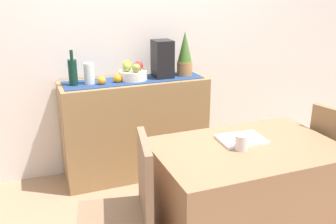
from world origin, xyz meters
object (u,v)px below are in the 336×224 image
at_px(wine_bottle, 73,72).
at_px(ceramic_vase, 89,74).
at_px(sideboard_console, 135,128).
at_px(fruit_bowl, 133,75).
at_px(dining_table, 243,200).
at_px(potted_plant, 185,55).
at_px(open_book, 242,140).
at_px(coffee_cup, 241,142).
at_px(coffee_maker, 162,59).

relative_size(wine_bottle, ceramic_vase, 1.64).
height_order(sideboard_console, ceramic_vase, ceramic_vase).
bearing_deg(fruit_bowl, wine_bottle, -180.00).
bearing_deg(wine_bottle, ceramic_vase, 0.00).
bearing_deg(dining_table, ceramic_vase, 119.32).
relative_size(potted_plant, open_book, 1.41).
distance_m(ceramic_vase, open_book, 1.41).
distance_m(wine_bottle, potted_plant, 0.99).
xyz_separation_m(sideboard_console, wine_bottle, (-0.51, -0.00, 0.56)).
bearing_deg(coffee_cup, potted_plant, 81.28).
bearing_deg(sideboard_console, ceramic_vase, 180.00).
relative_size(wine_bottle, open_book, 1.04).
height_order(fruit_bowl, coffee_maker, coffee_maker).
bearing_deg(open_book, dining_table, -94.39).
distance_m(fruit_bowl, potted_plant, 0.50).
height_order(dining_table, coffee_cup, coffee_cup).
distance_m(wine_bottle, coffee_maker, 0.77).
xyz_separation_m(fruit_bowl, ceramic_vase, (-0.37, 0.00, 0.04)).
height_order(fruit_bowl, coffee_cup, fruit_bowl).
bearing_deg(fruit_bowl, coffee_cup, -77.79).
relative_size(sideboard_console, coffee_maker, 3.86).
distance_m(wine_bottle, coffee_cup, 1.53).
distance_m(dining_table, coffee_cup, 0.42).
height_order(wine_bottle, ceramic_vase, wine_bottle).
height_order(ceramic_vase, dining_table, ceramic_vase).
xyz_separation_m(fruit_bowl, dining_table, (0.34, -1.27, -0.56)).
bearing_deg(coffee_maker, coffee_cup, -89.44).
bearing_deg(fruit_bowl, open_book, -73.35).
bearing_deg(sideboard_console, coffee_cup, -78.02).
bearing_deg(open_book, wine_bottle, 129.60).
bearing_deg(open_book, potted_plant, 87.68).
height_order(fruit_bowl, potted_plant, potted_plant).
bearing_deg(potted_plant, open_book, -96.04).
height_order(sideboard_console, coffee_cup, sideboard_console).
bearing_deg(wine_bottle, potted_plant, 0.00).
height_order(coffee_maker, coffee_cup, coffee_maker).
relative_size(fruit_bowl, ceramic_vase, 1.35).
distance_m(potted_plant, open_book, 1.23).
relative_size(dining_table, coffee_cup, 12.01).
xyz_separation_m(coffee_maker, open_book, (0.09, -1.18, -0.30)).
relative_size(potted_plant, coffee_cup, 4.24).
distance_m(ceramic_vase, coffee_cup, 1.46).
relative_size(ceramic_vase, coffee_cup, 1.90).
xyz_separation_m(ceramic_vase, dining_table, (0.71, -1.27, -0.60)).
distance_m(potted_plant, coffee_cup, 1.34).
bearing_deg(coffee_cup, coffee_maker, 90.56).
bearing_deg(open_book, coffee_cup, -119.42).
bearing_deg(potted_plant, sideboard_console, 180.00).
distance_m(open_book, coffee_cup, 0.14).
bearing_deg(ceramic_vase, open_book, -58.44).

